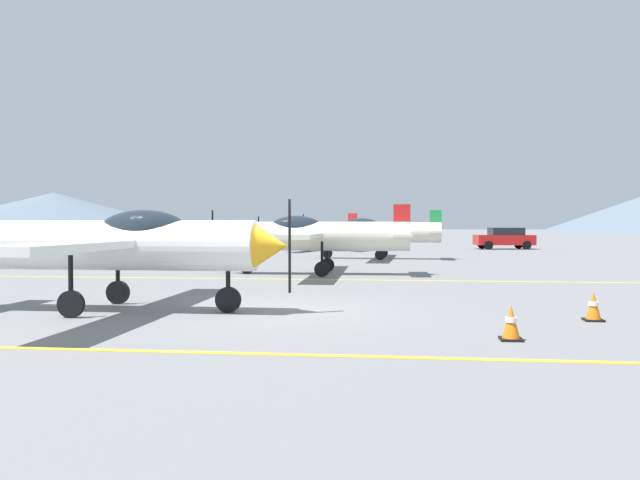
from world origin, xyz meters
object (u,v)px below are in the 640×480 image
airplane_near (117,243)px  airplane_far (373,232)px  traffic_cone_front (511,323)px  car_sedan (504,238)px  airplane_back (307,230)px  traffic_cone_side (593,306)px  airplane_mid (312,235)px

airplane_near → airplane_far: bearing=76.9°
traffic_cone_front → car_sedan: bearing=80.4°
airplane_back → traffic_cone_side: airplane_back is taller
airplane_mid → car_sedan: size_ratio=1.96×
airplane_back → traffic_cone_front: (8.04, -33.56, -1.20)m
airplane_near → traffic_cone_front: (7.98, -2.58, -1.20)m
airplane_mid → traffic_cone_side: (7.02, -10.65, -1.20)m
car_sedan → traffic_cone_front: car_sedan is taller
airplane_near → airplane_mid: (2.97, 10.38, 0.00)m
airplane_far → traffic_cone_front: airplane_far is taller
car_sedan → traffic_cone_front: (-6.40, -37.93, -0.56)m
airplane_far → traffic_cone_front: 23.97m
airplane_mid → airplane_far: bearing=79.8°
airplane_near → car_sedan: airplane_near is taller
airplane_back → traffic_cone_side: 32.84m
airplane_mid → traffic_cone_side: 12.81m
airplane_far → airplane_near: bearing=-103.1°
airplane_back → traffic_cone_front: airplane_back is taller
airplane_near → car_sedan: (14.38, 35.35, -0.65)m
airplane_near → traffic_cone_front: bearing=-17.9°
airplane_near → car_sedan: size_ratio=1.96×
airplane_far → car_sedan: 17.07m
airplane_back → traffic_cone_front: size_ratio=14.91×
airplane_back → traffic_cone_front: 34.53m
airplane_near → car_sedan: bearing=67.9°
traffic_cone_front → airplane_far: bearing=97.4°
airplane_back → airplane_near: bearing=-89.9°
traffic_cone_front → airplane_mid: bearing=111.2°
airplane_mid → traffic_cone_front: (5.01, -12.96, -1.20)m
airplane_mid → car_sedan: bearing=65.4°
airplane_near → airplane_far: size_ratio=1.00×
airplane_near → traffic_cone_side: bearing=-1.6°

